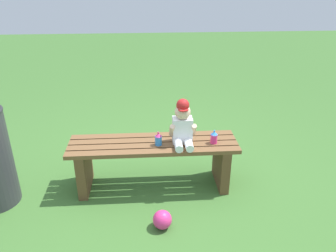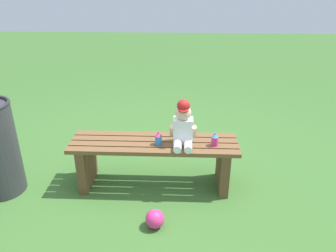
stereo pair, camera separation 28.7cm
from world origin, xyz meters
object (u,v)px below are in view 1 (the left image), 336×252
at_px(park_bench, 153,157).
at_px(sippy_cup_right, 214,137).
at_px(child_figure, 183,125).
at_px(toy_ball, 162,220).
at_px(sippy_cup_left, 158,139).

xyz_separation_m(park_bench, sippy_cup_right, (0.53, -0.05, 0.21)).
xyz_separation_m(child_figure, toy_ball, (-0.21, -0.55, -0.55)).
bearing_deg(child_figure, toy_ball, -110.76).
bearing_deg(toy_ball, park_bench, 94.75).
xyz_separation_m(park_bench, child_figure, (0.26, -0.02, 0.33)).
distance_m(sippy_cup_left, sippy_cup_right, 0.49).
distance_m(sippy_cup_right, toy_ball, 0.84).
height_order(park_bench, sippy_cup_right, sippy_cup_right).
xyz_separation_m(park_bench, sippy_cup_left, (0.05, -0.05, 0.21)).
height_order(sippy_cup_left, sippy_cup_right, same).
relative_size(park_bench, toy_ball, 9.89).
bearing_deg(park_bench, toy_ball, -85.25).
relative_size(sippy_cup_right, toy_ball, 0.82).
relative_size(park_bench, sippy_cup_left, 12.02).
relative_size(child_figure, sippy_cup_right, 3.26).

